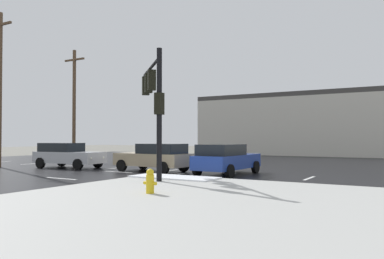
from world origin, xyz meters
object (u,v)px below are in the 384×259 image
(sedan_blue, at_px, (226,159))
(utility_pole_far, at_px, (74,103))
(sedan_tan, at_px, (155,157))
(sedan_silver, at_px, (67,155))
(utility_pole_mid, at_px, (0,86))
(traffic_signal_mast, at_px, (153,93))
(fire_hydrant, at_px, (150,181))

(sedan_blue, distance_m, utility_pole_far, 17.31)
(sedan_blue, height_order, sedan_tan, same)
(sedan_silver, xyz_separation_m, utility_pole_mid, (-4.25, -1.86, 4.43))
(traffic_signal_mast, xyz_separation_m, utility_pole_mid, (-13.15, 1.10, 1.34))
(sedan_tan, relative_size, utility_pole_far, 0.50)
(traffic_signal_mast, distance_m, utility_pole_far, 16.77)
(sedan_blue, relative_size, utility_pole_far, 0.50)
(sedan_tan, xyz_separation_m, utility_pole_mid, (-10.66, -2.47, 4.43))
(sedan_blue, distance_m, utility_pole_mid, 15.82)
(sedan_silver, bearing_deg, fire_hydrant, -35.50)
(fire_hydrant, xyz_separation_m, utility_pole_mid, (-15.99, 5.15, 4.75))
(traffic_signal_mast, distance_m, sedan_silver, 9.87)
(fire_hydrant, height_order, utility_pole_mid, utility_pole_mid)
(sedan_blue, xyz_separation_m, utility_pole_far, (-16.18, 4.66, 4.00))
(sedan_blue, bearing_deg, traffic_signal_mast, 157.55)
(fire_hydrant, distance_m, utility_pole_mid, 17.46)
(fire_hydrant, height_order, sedan_silver, sedan_silver)
(utility_pole_mid, xyz_separation_m, utility_pole_far, (-1.25, 7.44, -0.43))
(sedan_silver, bearing_deg, sedan_blue, 0.31)
(traffic_signal_mast, xyz_separation_m, sedan_tan, (-2.50, 3.57, -3.09))
(sedan_silver, bearing_deg, traffic_signal_mast, -23.03)
(traffic_signal_mast, bearing_deg, sedan_blue, -69.57)
(fire_hydrant, bearing_deg, utility_pole_far, 143.85)
(utility_pole_mid, height_order, utility_pole_far, utility_pole_mid)
(fire_hydrant, relative_size, sedan_tan, 0.17)
(sedan_silver, distance_m, sedan_tan, 6.43)
(traffic_signal_mast, xyz_separation_m, sedan_blue, (1.78, 3.88, -3.09))
(sedan_tan, relative_size, utility_pole_mid, 0.46)
(sedan_silver, xyz_separation_m, sedan_tan, (6.40, 0.61, 0.00))
(traffic_signal_mast, relative_size, sedan_tan, 1.19)
(traffic_signal_mast, bearing_deg, sedan_silver, 26.61)
(fire_hydrant, bearing_deg, sedan_silver, 149.14)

